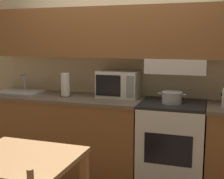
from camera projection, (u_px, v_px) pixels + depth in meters
ground_plane at (122, 167)px, 3.95m from camera, size 16.00×16.00×0.00m
wall_back at (123, 52)px, 3.65m from camera, size 5.59×0.38×2.55m
lower_counter_main at (64, 134)px, 3.78m from camera, size 1.91×0.65×0.93m
stove_range at (172, 145)px, 3.38m from camera, size 0.68×0.63×0.93m
cooking_pot at (172, 97)px, 3.26m from camera, size 0.30×0.22×0.12m
microwave at (118, 84)px, 3.61m from camera, size 0.47×0.29×0.30m
sink_basin at (19, 92)px, 3.90m from camera, size 0.57×0.38×0.23m
paper_towel_roll at (65, 85)px, 3.65m from camera, size 0.12×0.12×0.28m
dining_table at (16, 176)px, 2.21m from camera, size 0.81×0.83×0.76m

